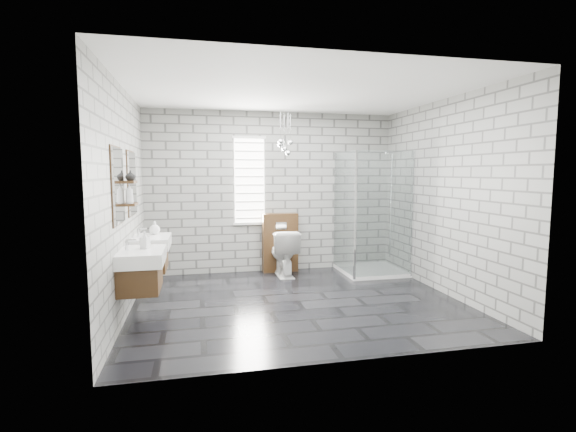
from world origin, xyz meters
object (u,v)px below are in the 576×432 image
object	(u,v)px
vanity_right	(148,244)
toilet	(283,252)
vanity_left	(138,259)
shower_enclosure	(369,244)
cistern_panel	(280,242)

from	to	relation	value
vanity_right	toilet	distance (m)	2.24
vanity_right	toilet	size ratio (longest dim) A/B	2.06
vanity_left	toilet	xyz separation A→B (m)	(2.01, 1.89, -0.38)
shower_enclosure	vanity_left	bearing A→B (deg)	-153.95
vanity_right	cistern_panel	bearing A→B (deg)	30.69
vanity_left	vanity_right	xyz separation A→B (m)	(0.00, 0.99, 0.00)
vanity_left	cistern_panel	bearing A→B (deg)	47.34
cistern_panel	vanity_right	bearing A→B (deg)	-149.31
shower_enclosure	cistern_panel	bearing A→B (deg)	159.69
vanity_right	toilet	xyz separation A→B (m)	(2.01, 0.91, -0.38)
cistern_panel	toilet	xyz separation A→B (m)	(0.00, -0.29, -0.12)
toilet	vanity_right	bearing A→B (deg)	24.25
vanity_left	shower_enclosure	size ratio (longest dim) A/B	0.77
vanity_left	vanity_right	size ratio (longest dim) A/B	1.00
vanity_left	shower_enclosure	xyz separation A→B (m)	(3.41, 1.67, -0.25)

